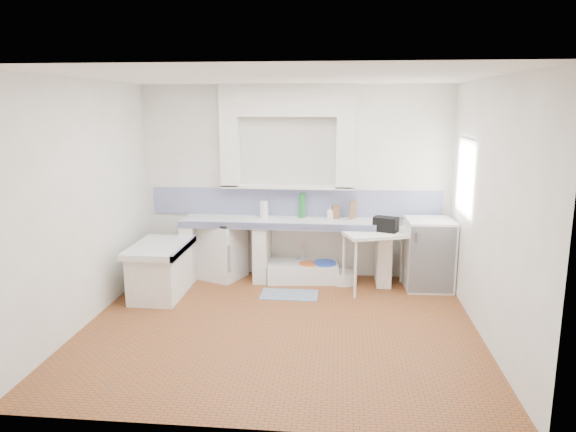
# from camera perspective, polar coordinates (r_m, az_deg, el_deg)

# --- Properties ---
(floor) EXTENTS (4.50, 4.50, 0.00)m
(floor) POSITION_cam_1_polar(r_m,az_deg,el_deg) (6.29, -0.91, -11.74)
(floor) COLOR brown
(floor) RESTS_ON ground
(ceiling) EXTENTS (4.50, 4.50, 0.00)m
(ceiling) POSITION_cam_1_polar(r_m,az_deg,el_deg) (5.78, -1.01, 14.65)
(ceiling) COLOR white
(ceiling) RESTS_ON ground
(wall_back) EXTENTS (4.50, 0.00, 4.50)m
(wall_back) POSITION_cam_1_polar(r_m,az_deg,el_deg) (7.84, 0.72, 3.63)
(wall_back) COLOR white
(wall_back) RESTS_ON ground
(wall_front) EXTENTS (4.50, 0.00, 4.50)m
(wall_front) POSITION_cam_1_polar(r_m,az_deg,el_deg) (3.95, -4.28, -4.59)
(wall_front) COLOR white
(wall_front) RESTS_ON ground
(wall_left) EXTENTS (0.00, 4.50, 4.50)m
(wall_left) POSITION_cam_1_polar(r_m,az_deg,el_deg) (6.53, -20.99, 1.19)
(wall_left) COLOR white
(wall_left) RESTS_ON ground
(wall_right) EXTENTS (0.00, 4.50, 4.50)m
(wall_right) POSITION_cam_1_polar(r_m,az_deg,el_deg) (6.05, 20.72, 0.43)
(wall_right) COLOR white
(wall_right) RESTS_ON ground
(alcove_mass) EXTENTS (1.90, 0.25, 0.45)m
(alcove_mass) POSITION_cam_1_polar(r_m,az_deg,el_deg) (7.65, -0.11, 12.26)
(alcove_mass) COLOR white
(alcove_mass) RESTS_ON ground
(window_frame) EXTENTS (0.35, 0.86, 1.06)m
(window_frame) POSITION_cam_1_polar(r_m,az_deg,el_deg) (7.21, 19.77, 3.83)
(window_frame) COLOR #3A2212
(window_frame) RESTS_ON ground
(lace_valance) EXTENTS (0.01, 0.84, 0.24)m
(lace_valance) POSITION_cam_1_polar(r_m,az_deg,el_deg) (7.14, 18.84, 6.89)
(lace_valance) COLOR white
(lace_valance) RESTS_ON ground
(counter_slab) EXTENTS (3.00, 0.60, 0.08)m
(counter_slab) POSITION_cam_1_polar(r_m,az_deg,el_deg) (7.65, -0.23, -0.68)
(counter_slab) COLOR white
(counter_slab) RESTS_ON ground
(counter_lip) EXTENTS (3.00, 0.04, 0.10)m
(counter_lip) POSITION_cam_1_polar(r_m,az_deg,el_deg) (7.38, -0.45, -1.15)
(counter_lip) COLOR navy
(counter_lip) RESTS_ON ground
(counter_pier_left) EXTENTS (0.20, 0.55, 0.82)m
(counter_pier_left) POSITION_cam_1_polar(r_m,az_deg,el_deg) (8.02, -10.25, -3.60)
(counter_pier_left) COLOR white
(counter_pier_left) RESTS_ON ground
(counter_pier_mid) EXTENTS (0.20, 0.55, 0.82)m
(counter_pier_mid) POSITION_cam_1_polar(r_m,az_deg,el_deg) (7.80, -2.79, -3.85)
(counter_pier_mid) COLOR white
(counter_pier_mid) RESTS_ON ground
(counter_pier_right) EXTENTS (0.20, 0.55, 0.82)m
(counter_pier_right) POSITION_cam_1_polar(r_m,az_deg,el_deg) (7.75, 10.15, -4.14)
(counter_pier_right) COLOR white
(counter_pier_right) RESTS_ON ground
(peninsula_top) EXTENTS (0.70, 1.10, 0.08)m
(peninsula_top) POSITION_cam_1_polar(r_m,az_deg,el_deg) (7.28, -13.54, -3.28)
(peninsula_top) COLOR white
(peninsula_top) RESTS_ON ground
(peninsula_base) EXTENTS (0.60, 1.00, 0.62)m
(peninsula_base) POSITION_cam_1_polar(r_m,az_deg,el_deg) (7.38, -13.41, -5.91)
(peninsula_base) COLOR white
(peninsula_base) RESTS_ON ground
(peninsula_lip) EXTENTS (0.04, 1.10, 0.10)m
(peninsula_lip) POSITION_cam_1_polar(r_m,az_deg,el_deg) (7.18, -11.05, -3.38)
(peninsula_lip) COLOR navy
(peninsula_lip) RESTS_ON ground
(backsplash) EXTENTS (4.27, 0.03, 0.40)m
(backsplash) POSITION_cam_1_polar(r_m,az_deg,el_deg) (7.87, 0.70, 1.46)
(backsplash) COLOR navy
(backsplash) RESTS_ON ground
(stove) EXTENTS (0.75, 0.74, 0.82)m
(stove) POSITION_cam_1_polar(r_m,az_deg,el_deg) (7.93, -7.12, -3.67)
(stove) COLOR white
(stove) RESTS_ON ground
(sink) EXTENTS (1.07, 0.67, 0.24)m
(sink) POSITION_cam_1_polar(r_m,az_deg,el_deg) (7.83, 1.52, -5.99)
(sink) COLOR white
(sink) RESTS_ON ground
(side_table) EXTENTS (1.11, 0.85, 0.04)m
(side_table) POSITION_cam_1_polar(r_m,az_deg,el_deg) (7.46, 9.75, -4.76)
(side_table) COLOR white
(side_table) RESTS_ON ground
(fridge) EXTENTS (0.66, 0.66, 0.97)m
(fridge) POSITION_cam_1_polar(r_m,az_deg,el_deg) (7.66, 14.77, -3.93)
(fridge) COLOR white
(fridge) RESTS_ON ground
(bucket_red) EXTENTS (0.30, 0.30, 0.26)m
(bucket_red) POSITION_cam_1_polar(r_m,az_deg,el_deg) (7.79, -0.78, -6.03)
(bucket_red) COLOR red
(bucket_red) RESTS_ON ground
(bucket_orange) EXTENTS (0.39, 0.39, 0.28)m
(bucket_orange) POSITION_cam_1_polar(r_m,az_deg,el_deg) (7.73, 2.33, -6.07)
(bucket_orange) COLOR orange
(bucket_orange) RESTS_ON ground
(bucket_blue) EXTENTS (0.36, 0.36, 0.30)m
(bucket_blue) POSITION_cam_1_polar(r_m,az_deg,el_deg) (7.74, 3.92, -5.99)
(bucket_blue) COLOR blue
(bucket_blue) RESTS_ON ground
(basin_white) EXTENTS (0.42, 0.42, 0.16)m
(basin_white) POSITION_cam_1_polar(r_m,az_deg,el_deg) (7.76, 5.89, -6.54)
(basin_white) COLOR white
(basin_white) RESTS_ON ground
(water_bottle_a) EXTENTS (0.10, 0.10, 0.28)m
(water_bottle_a) POSITION_cam_1_polar(r_m,az_deg,el_deg) (7.97, 1.04, -5.54)
(water_bottle_a) COLOR silver
(water_bottle_a) RESTS_ON ground
(water_bottle_b) EXTENTS (0.09, 0.09, 0.27)m
(water_bottle_b) POSITION_cam_1_polar(r_m,az_deg,el_deg) (7.97, 1.32, -5.56)
(water_bottle_b) COLOR silver
(water_bottle_b) RESTS_ON ground
(black_bag) EXTENTS (0.37, 0.30, 0.20)m
(black_bag) POSITION_cam_1_polar(r_m,az_deg,el_deg) (7.38, 10.40, -0.87)
(black_bag) COLOR black
(black_bag) RESTS_ON side_table
(green_bottle_a) EXTENTS (0.10, 0.10, 0.34)m
(green_bottle_a) POSITION_cam_1_polar(r_m,az_deg,el_deg) (7.74, 1.40, 1.05)
(green_bottle_a) COLOR #1C742F
(green_bottle_a) RESTS_ON counter_slab
(green_bottle_b) EXTENTS (0.10, 0.10, 0.36)m
(green_bottle_b) POSITION_cam_1_polar(r_m,az_deg,el_deg) (7.73, 1.55, 1.13)
(green_bottle_b) COLOR #1C742F
(green_bottle_b) RESTS_ON counter_slab
(knife_block) EXTENTS (0.11, 0.10, 0.19)m
(knife_block) POSITION_cam_1_polar(r_m,az_deg,el_deg) (7.73, 5.13, 0.42)
(knife_block) COLOR brown
(knife_block) RESTS_ON counter_slab
(cutting_board) EXTENTS (0.10, 0.18, 0.27)m
(cutting_board) POSITION_cam_1_polar(r_m,az_deg,el_deg) (7.73, 6.92, 0.66)
(cutting_board) COLOR brown
(cutting_board) RESTS_ON counter_slab
(paper_towel) EXTENTS (0.16, 0.16, 0.24)m
(paper_towel) POSITION_cam_1_polar(r_m,az_deg,el_deg) (7.77, -2.57, 0.71)
(paper_towel) COLOR white
(paper_towel) RESTS_ON counter_slab
(soap_bottle) EXTENTS (0.09, 0.09, 0.19)m
(soap_bottle) POSITION_cam_1_polar(r_m,az_deg,el_deg) (7.73, 4.52, 0.45)
(soap_bottle) COLOR white
(soap_bottle) RESTS_ON counter_slab
(rug) EXTENTS (0.77, 0.45, 0.01)m
(rug) POSITION_cam_1_polar(r_m,az_deg,el_deg) (7.26, 0.16, -8.40)
(rug) COLOR #344E7F
(rug) RESTS_ON ground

